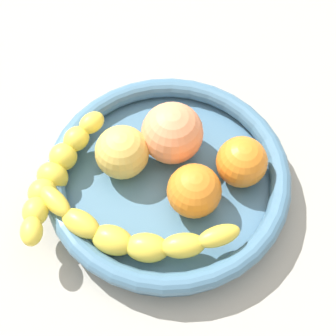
{
  "coord_description": "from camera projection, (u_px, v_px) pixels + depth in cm",
  "views": [
    {
      "loc": [
        21.91,
        23.64,
        61.93
      ],
      "look_at": [
        0.0,
        0.0,
        8.24
      ],
      "focal_mm": 54.8,
      "sensor_mm": 36.0,
      "label": 1
    }
  ],
  "objects": [
    {
      "name": "kitchen_counter",
      "position": [
        168.0,
        194.0,
        0.68
      ],
      "size": [
        120.0,
        120.0,
        3.0
      ],
      "primitive_type": "cube",
      "color": "#A19E94",
      "rests_on": "ground"
    },
    {
      "name": "apple_yellow",
      "position": [
        122.0,
        152.0,
        0.63
      ],
      "size": [
        6.78,
        6.78,
        6.78
      ],
      "primitive_type": "sphere",
      "color": "#E6C058",
      "rests_on": "fruit_bowl"
    },
    {
      "name": "banana_draped_left",
      "position": [
        56.0,
        175.0,
        0.62
      ],
      "size": [
        18.16,
        10.9,
        5.1
      ],
      "color": "yellow",
      "rests_on": "fruit_bowl"
    },
    {
      "name": "orange_mid_left",
      "position": [
        242.0,
        162.0,
        0.63
      ],
      "size": [
        6.39,
        6.39,
        6.39
      ],
      "primitive_type": "sphere",
      "color": "orange",
      "rests_on": "fruit_bowl"
    },
    {
      "name": "fruit_bowl",
      "position": [
        168.0,
        179.0,
        0.65
      ],
      "size": [
        30.8,
        30.8,
        4.82
      ],
      "color": "teal",
      "rests_on": "kitchen_counter"
    },
    {
      "name": "peach_blush",
      "position": [
        172.0,
        133.0,
        0.64
      ],
      "size": [
        7.88,
        7.88,
        7.88
      ],
      "primitive_type": "sphere",
      "color": "#F99563",
      "rests_on": "fruit_bowl"
    },
    {
      "name": "banana_draped_right",
      "position": [
        131.0,
        235.0,
        0.58
      ],
      "size": [
        15.16,
        20.83,
        4.2
      ],
      "color": "yellow",
      "rests_on": "fruit_bowl"
    },
    {
      "name": "orange_front",
      "position": [
        192.0,
        193.0,
        0.61
      ],
      "size": [
        6.57,
        6.57,
        6.57
      ],
      "primitive_type": "sphere",
      "color": "orange",
      "rests_on": "fruit_bowl"
    }
  ]
}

